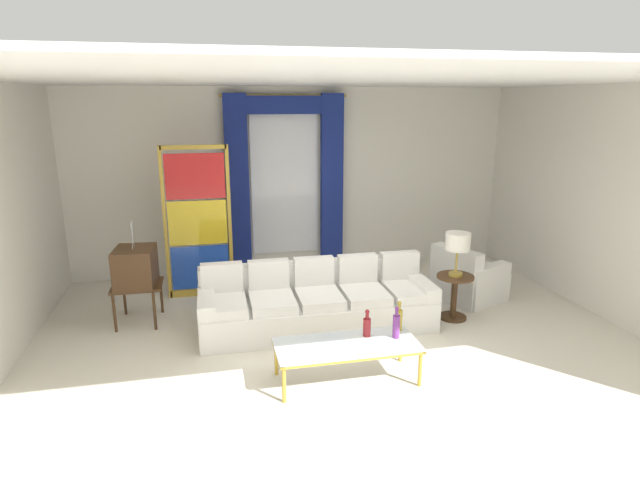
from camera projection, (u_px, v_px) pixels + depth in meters
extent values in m
plane|color=silver|center=(340.00, 345.00, 6.20)|extent=(16.00, 16.00, 0.00)
cube|color=white|center=(295.00, 181.00, 8.69)|extent=(8.00, 0.12, 3.00)
cube|color=white|center=(590.00, 198.00, 7.14)|extent=(0.12, 7.00, 3.00)
cube|color=white|center=(326.00, 80.00, 6.17)|extent=(8.00, 7.60, 0.04)
cube|color=white|center=(285.00, 179.00, 8.57)|extent=(1.10, 0.02, 2.50)
cylinder|color=gold|center=(284.00, 96.00, 8.15)|extent=(2.00, 0.04, 0.04)
cube|color=navy|center=(238.00, 181.00, 8.31)|extent=(0.36, 0.12, 2.70)
cube|color=navy|center=(332.00, 178.00, 8.63)|extent=(0.36, 0.12, 2.70)
cube|color=navy|center=(284.00, 105.00, 8.17)|extent=(1.80, 0.10, 0.28)
cube|color=white|center=(318.00, 315.00, 6.59)|extent=(2.91, 0.92, 0.38)
cube|color=white|center=(312.00, 289.00, 6.89)|extent=(2.90, 0.22, 0.78)
cube|color=white|center=(420.00, 300.00, 6.84)|extent=(0.21, 0.86, 0.56)
cube|color=white|center=(207.00, 317.00, 6.29)|extent=(0.21, 0.86, 0.56)
cube|color=white|center=(407.00, 290.00, 6.71)|extent=(0.54, 0.74, 0.12)
cube|color=white|center=(399.00, 267.00, 6.96)|extent=(0.51, 0.14, 0.40)
cube|color=white|center=(364.00, 294.00, 6.59)|extent=(0.54, 0.74, 0.12)
cube|color=white|center=(357.00, 269.00, 6.84)|extent=(0.51, 0.14, 0.40)
cube|color=white|center=(319.00, 297.00, 6.48)|extent=(0.54, 0.74, 0.12)
cube|color=white|center=(314.00, 272.00, 6.72)|extent=(0.51, 0.14, 0.40)
cube|color=white|center=(272.00, 301.00, 6.36)|extent=(0.54, 0.74, 0.12)
cube|color=white|center=(269.00, 275.00, 6.60)|extent=(0.51, 0.14, 0.40)
cube|color=white|center=(224.00, 305.00, 6.24)|extent=(0.54, 0.74, 0.12)
cube|color=white|center=(222.00, 279.00, 6.49)|extent=(0.51, 0.14, 0.40)
cube|color=silver|center=(347.00, 345.00, 5.32)|extent=(1.46, 0.62, 0.02)
cube|color=gold|center=(340.00, 334.00, 5.60)|extent=(1.46, 0.04, 0.03)
cube|color=gold|center=(355.00, 360.00, 5.05)|extent=(1.46, 0.04, 0.03)
cube|color=gold|center=(278.00, 353.00, 5.18)|extent=(0.04, 0.62, 0.03)
cube|color=gold|center=(413.00, 340.00, 5.47)|extent=(0.04, 0.62, 0.03)
cylinder|color=gold|center=(276.00, 358.00, 5.48)|extent=(0.04, 0.04, 0.38)
cylinder|color=gold|center=(401.00, 345.00, 5.77)|extent=(0.04, 0.04, 0.38)
cylinder|color=gold|center=(284.00, 384.00, 4.98)|extent=(0.04, 0.04, 0.38)
cylinder|color=gold|center=(420.00, 369.00, 5.26)|extent=(0.04, 0.04, 0.38)
cylinder|color=#753384|center=(396.00, 327.00, 5.42)|extent=(0.08, 0.08, 0.25)
cylinder|color=#753384|center=(397.00, 313.00, 5.38)|extent=(0.03, 0.03, 0.06)
sphere|color=#753384|center=(397.00, 308.00, 5.37)|extent=(0.04, 0.04, 0.04)
cylinder|color=maroon|center=(367.00, 327.00, 5.47)|extent=(0.08, 0.08, 0.19)
cylinder|color=maroon|center=(367.00, 316.00, 5.44)|extent=(0.04, 0.04, 0.06)
sphere|color=maroon|center=(367.00, 312.00, 5.43)|extent=(0.05, 0.05, 0.05)
cylinder|color=gold|center=(399.00, 320.00, 5.60)|extent=(0.07, 0.07, 0.23)
cylinder|color=gold|center=(399.00, 307.00, 5.56)|extent=(0.03, 0.03, 0.06)
sphere|color=gold|center=(400.00, 303.00, 5.55)|extent=(0.04, 0.04, 0.04)
cube|color=#472D19|center=(137.00, 285.00, 6.71)|extent=(0.62, 0.54, 0.03)
cylinder|color=#472D19|center=(114.00, 313.00, 6.48)|extent=(0.04, 0.04, 0.50)
cylinder|color=#472D19|center=(124.00, 297.00, 7.01)|extent=(0.04, 0.04, 0.50)
cylinder|color=#472D19|center=(154.00, 311.00, 6.54)|extent=(0.04, 0.04, 0.50)
cylinder|color=#472D19|center=(161.00, 295.00, 7.08)|extent=(0.04, 0.04, 0.50)
cube|color=#472D19|center=(135.00, 267.00, 6.65)|extent=(0.52, 0.60, 0.48)
cube|color=black|center=(116.00, 266.00, 6.61)|extent=(0.04, 0.39, 0.30)
cylinder|color=gold|center=(116.00, 282.00, 6.58)|extent=(0.01, 0.04, 0.04)
cylinder|color=gold|center=(119.00, 278.00, 6.74)|extent=(0.01, 0.04, 0.04)
cylinder|color=silver|center=(132.00, 235.00, 6.54)|extent=(0.02, 0.13, 0.34)
cylinder|color=silver|center=(132.00, 235.00, 6.54)|extent=(0.02, 0.13, 0.34)
cube|color=white|center=(470.00, 285.00, 7.61)|extent=(1.04, 1.04, 0.40)
cube|color=white|center=(471.00, 269.00, 7.54)|extent=(0.89, 0.89, 0.10)
cube|color=white|center=(455.00, 276.00, 7.38)|extent=(0.48, 0.82, 0.80)
cube|color=white|center=(453.00, 273.00, 7.84)|extent=(0.75, 0.44, 0.58)
cube|color=white|center=(488.00, 285.00, 7.33)|extent=(0.75, 0.44, 0.58)
cube|color=gold|center=(165.00, 224.00, 7.39)|extent=(0.05, 0.05, 2.20)
cube|color=gold|center=(230.00, 221.00, 7.58)|extent=(0.05, 0.05, 2.20)
cube|color=gold|center=(193.00, 147.00, 7.21)|extent=(0.90, 0.05, 0.06)
cube|color=gold|center=(202.00, 292.00, 7.76)|extent=(0.90, 0.05, 0.10)
cube|color=#1E47B7|center=(201.00, 267.00, 7.66)|extent=(0.82, 0.02, 0.64)
cube|color=yellow|center=(198.00, 223.00, 7.48)|extent=(0.82, 0.02, 0.64)
cube|color=red|center=(195.00, 176.00, 7.31)|extent=(0.82, 0.02, 0.64)
cylinder|color=beige|center=(227.00, 298.00, 7.56)|extent=(0.16, 0.16, 0.06)
ellipsoid|color=#125886|center=(226.00, 291.00, 7.53)|extent=(0.18, 0.32, 0.20)
sphere|color=#125886|center=(226.00, 281.00, 7.64)|extent=(0.09, 0.09, 0.09)
cone|color=gold|center=(225.00, 279.00, 7.69)|extent=(0.02, 0.04, 0.02)
cone|color=#326F47|center=(227.00, 289.00, 7.34)|extent=(0.44, 0.40, 0.50)
cylinder|color=#472D19|center=(455.00, 277.00, 6.80)|extent=(0.48, 0.48, 0.03)
cylinder|color=#472D19|center=(454.00, 298.00, 6.88)|extent=(0.08, 0.08, 0.55)
cylinder|color=#472D19|center=(453.00, 317.00, 6.95)|extent=(0.36, 0.36, 0.03)
cylinder|color=#B29338|center=(456.00, 274.00, 6.80)|extent=(0.18, 0.18, 0.04)
cylinder|color=#B29338|center=(457.00, 259.00, 6.74)|extent=(0.03, 0.03, 0.36)
cylinder|color=white|center=(458.00, 241.00, 6.68)|extent=(0.32, 0.32, 0.22)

